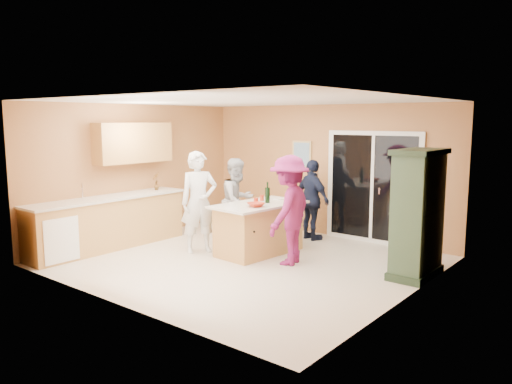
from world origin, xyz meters
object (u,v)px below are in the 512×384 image
Objects in this scene: green_hutch at (418,215)px; woman_grey at (238,201)px; kitchen_island at (259,230)px; woman_navy at (312,200)px; woman_white at (199,202)px; woman_magenta at (289,210)px.

green_hutch is 1.18× the size of woman_grey.
woman_navy is at bearing 88.01° from kitchen_island.
woman_white is (-3.48, -1.03, -0.04)m from green_hutch.
woman_magenta reaches higher than kitchen_island.
woman_grey reaches higher than woman_navy.
green_hutch is at bearing 14.55° from kitchen_island.
green_hutch reaches higher than woman_navy.
green_hutch is at bearing -85.71° from woman_grey.
woman_magenta is (-1.85, -0.63, -0.04)m from green_hutch.
woman_grey is at bearing -120.59° from woman_magenta.
woman_white is at bearing 178.66° from woman_grey.
woman_white is 0.95m from woman_grey.
woman_white is at bearing 80.86° from woman_navy.
woman_white reaches higher than woman_magenta.
woman_grey is 1.03× the size of woman_navy.
woman_grey is (-3.41, -0.08, -0.12)m from green_hutch.
green_hutch is 3.63m from woman_white.
woman_grey is (-0.80, 0.36, 0.39)m from kitchen_island.
green_hutch is 3.42m from woman_grey.
woman_magenta is (0.77, -0.19, 0.47)m from kitchen_island.
woman_magenta is at bearing 128.29° from woman_navy.
woman_magenta reaches higher than woman_grey.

